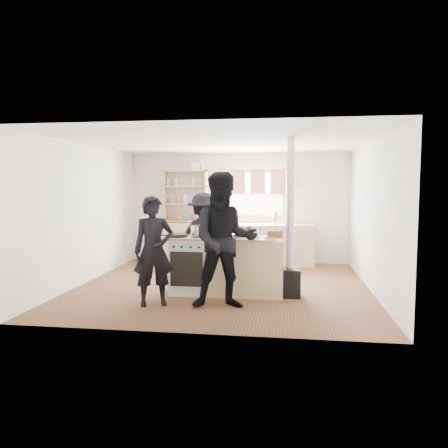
% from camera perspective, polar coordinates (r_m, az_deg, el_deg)
% --- Properties ---
extents(ground, '(5.00, 5.00, 0.01)m').
position_cam_1_polar(ground, '(7.73, -0.17, -8.12)').
color(ground, brown).
rests_on(ground, ground).
extents(back_counter, '(3.40, 0.55, 0.90)m').
position_cam_1_polar(back_counter, '(9.82, 1.70, -2.60)').
color(back_counter, tan).
rests_on(back_counter, ground).
extents(shelving_unit, '(1.00, 0.28, 1.20)m').
position_cam_1_polar(shelving_unit, '(10.05, -5.03, 3.64)').
color(shelving_unit, tan).
rests_on(shelving_unit, back_counter).
extents(thermos, '(0.10, 0.10, 0.27)m').
position_cam_1_polar(thermos, '(9.70, 6.74, 0.76)').
color(thermos, silver).
rests_on(thermos, back_counter).
extents(cooking_island, '(1.97, 0.64, 0.93)m').
position_cam_1_polar(cooking_island, '(7.08, 0.35, -5.44)').
color(cooking_island, white).
rests_on(cooking_island, ground).
extents(skillet_greens, '(0.31, 0.31, 0.05)m').
position_cam_1_polar(skillet_greens, '(7.04, -6.04, -1.48)').
color(skillet_greens, black).
rests_on(skillet_greens, cooking_island).
extents(roast_tray, '(0.40, 0.33, 0.07)m').
position_cam_1_polar(roast_tray, '(6.93, 0.64, -1.49)').
color(roast_tray, silver).
rests_on(roast_tray, cooking_island).
extents(stockpot_stove, '(0.24, 0.24, 0.19)m').
position_cam_1_polar(stockpot_stove, '(7.16, -3.41, -0.88)').
color(stockpot_stove, '#BCBCBE').
rests_on(stockpot_stove, cooking_island).
extents(stockpot_counter, '(0.30, 0.30, 0.22)m').
position_cam_1_polar(stockpot_counter, '(7.01, 3.47, -0.91)').
color(stockpot_counter, silver).
rests_on(stockpot_counter, cooking_island).
extents(bread_board, '(0.32, 0.26, 0.12)m').
position_cam_1_polar(bread_board, '(6.88, 6.67, -1.45)').
color(bread_board, tan).
rests_on(bread_board, cooking_island).
extents(flue_heater, '(0.35, 0.35, 2.50)m').
position_cam_1_polar(flue_heater, '(6.97, 8.57, -4.03)').
color(flue_heater, black).
rests_on(flue_heater, ground).
extents(person_near_left, '(0.69, 0.59, 1.61)m').
position_cam_1_polar(person_near_left, '(6.45, -9.18, -3.50)').
color(person_near_left, black).
rests_on(person_near_left, ground).
extents(person_near_right, '(1.07, 0.90, 1.95)m').
position_cam_1_polar(person_near_right, '(6.21, 0.07, -2.16)').
color(person_near_right, black).
rests_on(person_near_right, ground).
extents(person_far, '(1.19, 0.92, 1.63)m').
position_cam_1_polar(person_far, '(7.94, -2.65, -1.78)').
color(person_far, black).
rests_on(person_far, ground).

